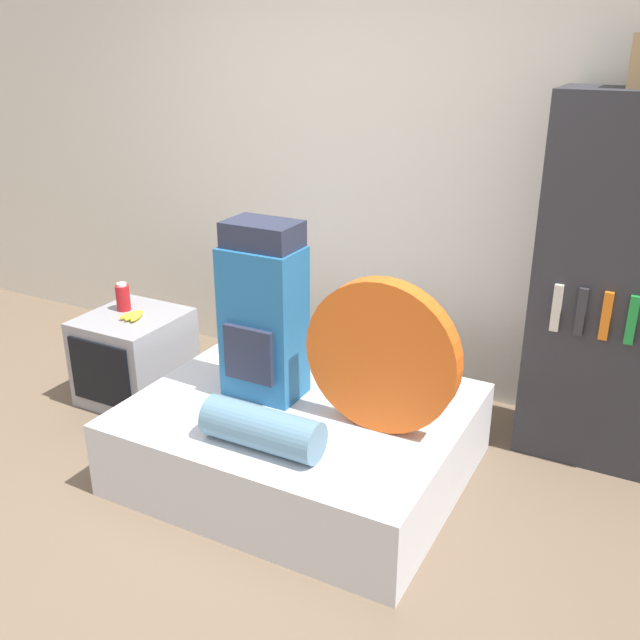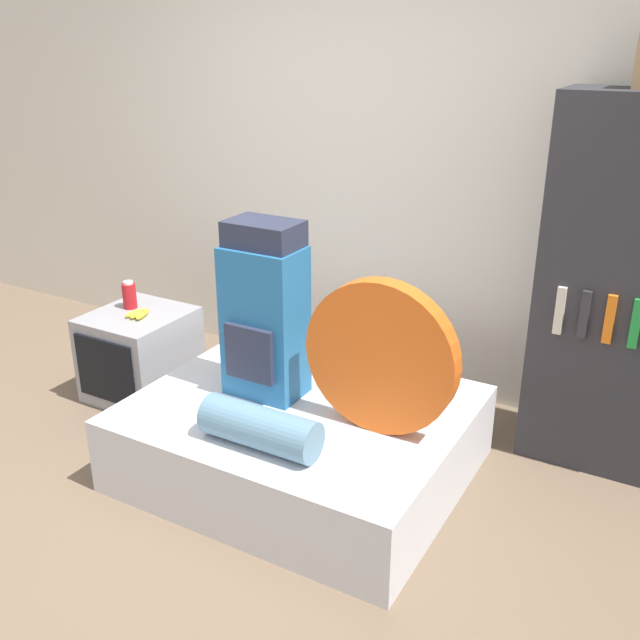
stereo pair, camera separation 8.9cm
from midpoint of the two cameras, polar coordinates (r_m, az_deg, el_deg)
ground_plane at (r=3.27m, az=-10.21°, el=-16.48°), size 16.00×16.00×0.00m
wall_back at (r=4.20m, az=5.06°, el=12.12°), size 8.00×0.05×2.60m
bed at (r=3.51m, az=-0.77°, el=-9.36°), size 1.53×1.27×0.37m
backpack at (r=3.36m, az=-3.70°, el=0.56°), size 0.37×0.28×0.86m
tent_bag at (r=3.07m, az=5.73°, el=-2.97°), size 0.70×0.09×0.70m
sleeping_roll at (r=3.05m, az=-3.98°, el=-8.59°), size 0.53×0.18×0.18m
television at (r=4.31m, az=-13.60°, el=-2.70°), size 0.52×0.57×0.51m
canister at (r=4.29m, az=-14.43°, el=1.93°), size 0.08×0.08×0.17m
banana_bunch at (r=4.17m, az=-13.63°, el=0.51°), size 0.12×0.15×0.04m
bookshelf at (r=3.63m, az=24.34°, el=2.07°), size 0.82×0.42×1.79m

